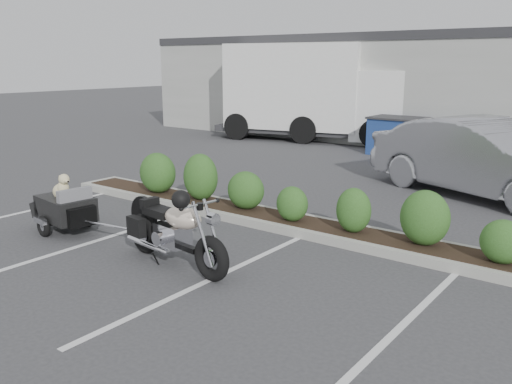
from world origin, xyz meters
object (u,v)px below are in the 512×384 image
Objects in this scene: delivery_truck at (320,94)px; pet_trailer at (65,207)px; motorcycle at (174,233)px; sedan at (485,158)px; dumpster at (399,136)px.

pet_trailer is at bearing -92.64° from delivery_truck.
delivery_truck is at bearing 119.31° from motorcycle.
motorcycle is 1.24× the size of pet_trailer.
motorcycle reaches higher than pet_trailer.
sedan is 5.67m from dumpster.
delivery_truck reaches higher than dumpster.
delivery_truck is at bearing 108.07° from pet_trailer.
motorcycle is 0.27× the size of delivery_truck.
delivery_truck is at bearing 73.89° from sedan.
delivery_truck is at bearing 159.96° from dumpster.
delivery_truck reaches higher than motorcycle.
sedan is (2.49, 7.28, 0.36)m from motorcycle.
sedan is 9.63m from delivery_truck.
pet_trailer is (-2.78, 0.03, -0.07)m from motorcycle.
motorcycle is 0.43× the size of sedan.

